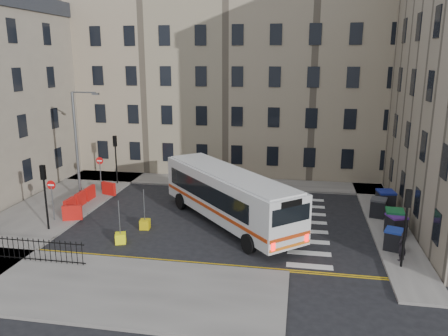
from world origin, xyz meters
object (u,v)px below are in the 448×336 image
(bus, at_px, (228,195))
(bollard_chevron, at_px, (145,224))
(wheelie_bin_a, at_px, (393,239))
(bollard_yellow, at_px, (121,238))
(wheelie_bin_d, at_px, (378,207))
(pedestrian, at_px, (402,247))
(wheelie_bin_b, at_px, (396,225))
(wheelie_bin_e, at_px, (385,201))
(streetlamp, at_px, (76,144))
(wheelie_bin_c, at_px, (394,220))

(bus, height_order, bollard_chevron, bus)
(wheelie_bin_a, xyz_separation_m, bollard_chevron, (-14.79, 0.76, -0.43))
(bus, height_order, bollard_yellow, bus)
(bollard_yellow, bearing_deg, wheelie_bin_d, 24.01)
(bus, bearing_deg, bollard_chevron, 159.00)
(wheelie_bin_d, distance_m, pedestrian, 6.70)
(bus, height_order, wheelie_bin_a, bus)
(wheelie_bin_a, height_order, wheelie_bin_b, wheelie_bin_b)
(wheelie_bin_b, distance_m, wheelie_bin_e, 4.41)
(streetlamp, xyz_separation_m, bollard_yellow, (6.16, -6.93, -4.04))
(bollard_yellow, distance_m, bollard_chevron, 2.44)
(pedestrian, distance_m, bollard_yellow, 15.60)
(wheelie_bin_c, bearing_deg, pedestrian, -89.84)
(wheelie_bin_a, bearing_deg, bollard_yellow, -154.40)
(wheelie_bin_d, bearing_deg, bus, -148.57)
(wheelie_bin_a, xyz_separation_m, wheelie_bin_b, (0.55, 2.18, 0.04))
(bollard_yellow, bearing_deg, bus, 36.56)
(wheelie_bin_e, height_order, bollard_yellow, wheelie_bin_e)
(bus, distance_m, wheelie_bin_d, 10.20)
(bus, relative_size, wheelie_bin_a, 8.76)
(bollard_chevron, bearing_deg, wheelie_bin_d, 16.97)
(streetlamp, distance_m, pedestrian, 23.02)
(bollard_chevron, bearing_deg, wheelie_bin_c, 7.53)
(wheelie_bin_c, relative_size, bollard_chevron, 2.25)
(wheelie_bin_a, bearing_deg, bus, -175.29)
(wheelie_bin_a, bearing_deg, bollard_chevron, -163.26)
(wheelie_bin_b, bearing_deg, bus, 157.13)
(wheelie_bin_e, height_order, bollard_chevron, wheelie_bin_e)
(wheelie_bin_c, bearing_deg, wheelie_bin_d, 107.84)
(wheelie_bin_d, xyz_separation_m, wheelie_bin_e, (0.67, 1.31, 0.09))
(wheelie_bin_c, height_order, wheelie_bin_e, wheelie_bin_e)
(wheelie_bin_a, relative_size, wheelie_bin_e, 0.90)
(bus, bearing_deg, streetlamp, 125.91)
(wheelie_bin_e, bearing_deg, bollard_yellow, -160.36)
(streetlamp, distance_m, bollard_yellow, 10.11)
(pedestrian, xyz_separation_m, bollard_chevron, (-14.95, 2.18, -0.63))
(bollard_yellow, bearing_deg, wheelie_bin_a, 5.91)
(wheelie_bin_a, relative_size, bollard_chevron, 2.15)
(wheelie_bin_b, relative_size, wheelie_bin_e, 0.96)
(bus, relative_size, wheelie_bin_b, 8.21)
(streetlamp, relative_size, wheelie_bin_c, 6.03)
(pedestrian, bearing_deg, wheelie_bin_c, -136.71)
(bus, xyz_separation_m, wheelie_bin_a, (9.75, -2.61, -1.24))
(streetlamp, height_order, bollard_yellow, streetlamp)
(wheelie_bin_a, distance_m, bollard_chevron, 14.82)
(wheelie_bin_b, bearing_deg, bollard_chevron, 164.79)
(wheelie_bin_a, relative_size, pedestrian, 0.83)
(bollard_yellow, bearing_deg, wheelie_bin_b, 13.31)
(bus, xyz_separation_m, wheelie_bin_b, (10.30, -0.43, -1.20))
(pedestrian, height_order, bollard_chevron, pedestrian)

